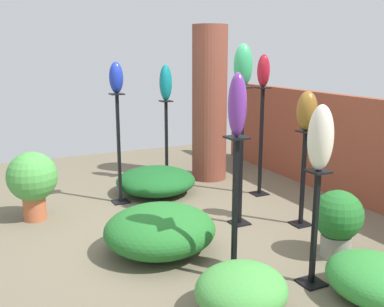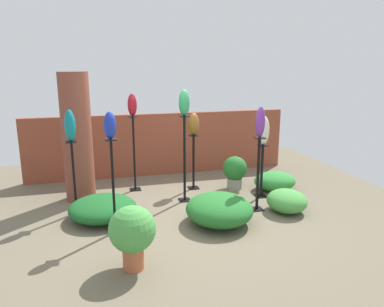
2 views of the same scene
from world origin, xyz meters
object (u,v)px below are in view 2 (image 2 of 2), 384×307
(pedestal_violet, at_px, (258,177))
(art_vase_bronze, at_px, (194,124))
(pedestal_ruby, at_px, (134,156))
(art_vase_violet, at_px, (260,122))
(art_vase_ruby, at_px, (132,105))
(potted_plant_near_pillar, at_px, (235,170))
(brick_pillar, at_px, (77,138))
(art_vase_teal, at_px, (70,126))
(pedestal_cobalt, at_px, (113,190))
(art_vase_ivory, at_px, (264,130))
(pedestal_ivory, at_px, (262,174))
(pedestal_teal, at_px, (74,181))
(pedestal_bronze, at_px, (193,164))
(pedestal_jade, at_px, (185,162))
(art_vase_jade, at_px, (184,103))
(potted_plant_front_left, at_px, (132,232))
(art_vase_cobalt, at_px, (110,125))

(pedestal_violet, height_order, art_vase_bronze, art_vase_bronze)
(pedestal_ruby, bearing_deg, art_vase_violet, -39.65)
(art_vase_ruby, height_order, potted_plant_near_pillar, art_vase_ruby)
(pedestal_ruby, height_order, pedestal_violet, pedestal_ruby)
(brick_pillar, relative_size, art_vase_ruby, 5.48)
(art_vase_teal, bearing_deg, brick_pillar, 84.31)
(pedestal_cobalt, bearing_deg, art_vase_ivory, 16.68)
(pedestal_ivory, bearing_deg, pedestal_violet, -121.20)
(pedestal_teal, xyz_separation_m, pedestal_bronze, (2.16, 0.69, -0.07))
(pedestal_jade, height_order, pedestal_bronze, pedestal_jade)
(art_vase_ruby, distance_m, art_vase_bronze, 1.18)
(pedestal_violet, relative_size, potted_plant_near_pillar, 1.92)
(pedestal_jade, bearing_deg, pedestal_ivory, -7.00)
(pedestal_teal, height_order, art_vase_bronze, art_vase_bronze)
(pedestal_ruby, xyz_separation_m, pedestal_violet, (1.84, -1.52, -0.10))
(art_vase_ruby, distance_m, art_vase_jade, 1.12)
(pedestal_ivory, bearing_deg, art_vase_jade, 173.00)
(pedestal_violet, xyz_separation_m, art_vase_violet, (0.00, 0.00, 0.91))
(art_vase_jade, bearing_deg, art_vase_violet, -34.22)
(art_vase_jade, height_order, art_vase_bronze, art_vase_jade)
(potted_plant_near_pillar, bearing_deg, pedestal_jade, -161.12)
(pedestal_cobalt, height_order, potted_plant_near_pillar, pedestal_cobalt)
(potted_plant_front_left, bearing_deg, art_vase_ivory, 36.27)
(brick_pillar, distance_m, art_vase_violet, 3.13)
(art_vase_jade, bearing_deg, pedestal_bronze, 61.33)
(art_vase_teal, bearing_deg, art_vase_cobalt, -57.30)
(pedestal_ruby, relative_size, art_vase_bronze, 3.42)
(pedestal_jade, relative_size, potted_plant_near_pillar, 2.37)
(pedestal_bronze, bearing_deg, pedestal_ruby, 169.30)
(pedestal_ruby, distance_m, art_vase_jade, 1.55)
(potted_plant_front_left, relative_size, potted_plant_near_pillar, 1.23)
(art_vase_violet, bearing_deg, potted_plant_front_left, -149.26)
(art_vase_violet, bearing_deg, pedestal_ruby, 140.35)
(art_vase_ruby, xyz_separation_m, potted_plant_near_pillar, (1.87, -0.43, -1.27))
(brick_pillar, xyz_separation_m, art_vase_ruby, (0.99, 0.23, 0.51))
(pedestal_ivory, bearing_deg, pedestal_bronze, 144.33)
(pedestal_violet, height_order, art_vase_violet, art_vase_violet)
(pedestal_ivory, bearing_deg, potted_plant_near_pillar, 118.88)
(pedestal_ruby, relative_size, art_vase_violet, 2.89)
(pedestal_ivory, relative_size, art_vase_jade, 2.21)
(brick_pillar, bearing_deg, pedestal_violet, -24.47)
(art_vase_ivory, height_order, potted_plant_front_left, art_vase_ivory)
(pedestal_ruby, bearing_deg, potted_plant_near_pillar, -12.95)
(pedestal_ivory, xyz_separation_m, art_vase_ruby, (-2.17, 0.97, 1.19))
(brick_pillar, height_order, pedestal_teal, brick_pillar)
(brick_pillar, height_order, art_vase_teal, brick_pillar)
(pedestal_bronze, bearing_deg, art_vase_cobalt, -135.67)
(pedestal_jade, relative_size, potted_plant_front_left, 1.93)
(potted_plant_near_pillar, bearing_deg, pedestal_violet, -91.70)
(brick_pillar, xyz_separation_m, art_vase_teal, (-0.07, -0.66, 0.32))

